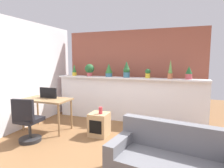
{
  "coord_description": "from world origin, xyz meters",
  "views": [
    {
      "loc": [
        1.4,
        -2.9,
        1.65
      ],
      "look_at": [
        -0.16,
        1.3,
        1.09
      ],
      "focal_mm": 30.94,
      "sensor_mm": 36.0,
      "label": 1
    }
  ],
  "objects": [
    {
      "name": "potted_plant_4",
      "position": [
        0.55,
        1.97,
        1.32
      ],
      "size": [
        0.14,
        0.14,
        0.23
      ],
      "color": "gold",
      "rests_on": "plant_shelf"
    },
    {
      "name": "side_wall_left",
      "position": [
        -2.26,
        0.4,
        1.3
      ],
      "size": [
        0.12,
        4.4,
        2.6
      ],
      "primitive_type": "cube",
      "color": "white",
      "rests_on": "ground"
    },
    {
      "name": "desk",
      "position": [
        -1.58,
        0.72,
        0.67
      ],
      "size": [
        1.1,
        0.6,
        0.75
      ],
      "color": "#99754C",
      "rests_on": "ground"
    },
    {
      "name": "potted_plant_2",
      "position": [
        -0.51,
        2.0,
        1.38
      ],
      "size": [
        0.2,
        0.2,
        0.35
      ],
      "color": "#386B84",
      "rests_on": "plant_shelf"
    },
    {
      "name": "tv_monitor",
      "position": [
        -1.6,
        0.8,
        0.88
      ],
      "size": [
        0.45,
        0.04,
        0.25
      ],
      "primitive_type": "cube",
      "color": "black",
      "rests_on": "desk"
    },
    {
      "name": "plant_shelf",
      "position": [
        0.0,
        1.96,
        1.18
      ],
      "size": [
        4.01,
        0.3,
        0.04
      ],
      "primitive_type": "cube",
      "color": "white",
      "rests_on": "divider_wall"
    },
    {
      "name": "vase_on_shelf",
      "position": [
        -0.24,
        0.79,
        0.57
      ],
      "size": [
        0.08,
        0.08,
        0.15
      ],
      "primitive_type": "cylinder",
      "color": "#CC3D47",
      "rests_on": "side_cube_shelf"
    },
    {
      "name": "brick_wall_behind",
      "position": [
        0.0,
        2.6,
        1.25
      ],
      "size": [
        4.01,
        0.1,
        2.5
      ],
      "primitive_type": "cube",
      "color": "#9E5442",
      "rests_on": "ground"
    },
    {
      "name": "potted_plant_5",
      "position": [
        1.1,
        1.98,
        1.39
      ],
      "size": [
        0.12,
        0.12,
        0.46
      ],
      "color": "#C66B42",
      "rests_on": "plant_shelf"
    },
    {
      "name": "office_chair",
      "position": [
        -1.47,
        -0.0,
        0.39
      ],
      "size": [
        0.48,
        0.48,
        0.91
      ],
      "color": "#262628",
      "rests_on": "ground"
    },
    {
      "name": "side_cube_shelf",
      "position": [
        -0.29,
        0.83,
        0.25
      ],
      "size": [
        0.4,
        0.41,
        0.5
      ],
      "color": "tan",
      "rests_on": "ground"
    },
    {
      "name": "potted_plant_6",
      "position": [
        1.52,
        1.99,
        1.35
      ],
      "size": [
        0.15,
        0.15,
        0.31
      ],
      "color": "#B7474C",
      "rests_on": "plant_shelf"
    },
    {
      "name": "ground_plane",
      "position": [
        0.0,
        0.0,
        0.0
      ],
      "size": [
        12.0,
        12.0,
        0.0
      ],
      "primitive_type": "plane",
      "color": "brown"
    },
    {
      "name": "potted_plant_1",
      "position": [
        -1.08,
        1.96,
        1.39
      ],
      "size": [
        0.26,
        0.26,
        0.34
      ],
      "color": "#B7474C",
      "rests_on": "plant_shelf"
    },
    {
      "name": "couch",
      "position": [
        1.3,
        -0.43,
        0.28
      ],
      "size": [
        1.66,
        0.99,
        0.8
      ],
      "color": "slate",
      "rests_on": "ground"
    },
    {
      "name": "potted_plant_0",
      "position": [
        -1.57,
        1.96,
        1.36
      ],
      "size": [
        0.12,
        0.12,
        0.32
      ],
      "color": "gold",
      "rests_on": "plant_shelf"
    },
    {
      "name": "divider_wall",
      "position": [
        0.0,
        2.0,
        0.58
      ],
      "size": [
        4.01,
        0.16,
        1.16
      ],
      "primitive_type": "cube",
      "color": "white",
      "rests_on": "ground"
    },
    {
      "name": "potted_plant_3",
      "position": [
        0.01,
        1.93,
        1.39
      ],
      "size": [
        0.17,
        0.17,
        0.42
      ],
      "color": "#386B84",
      "rests_on": "plant_shelf"
    }
  ]
}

